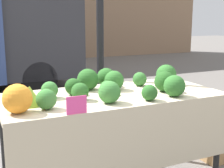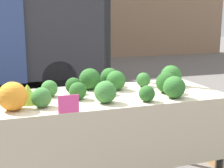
# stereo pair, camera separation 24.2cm
# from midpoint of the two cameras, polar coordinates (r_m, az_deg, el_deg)

# --- Properties ---
(tent_pole) EXTENTS (0.07, 0.07, 2.57)m
(tent_pole) POSITION_cam_midpoint_polar(r_m,az_deg,el_deg) (3.02, -4.51, 9.30)
(tent_pole) COLOR black
(tent_pole) RESTS_ON ground_plane
(market_table) EXTENTS (1.71, 0.79, 0.84)m
(market_table) POSITION_cam_midpoint_polar(r_m,az_deg,el_deg) (2.41, -2.24, -4.82)
(market_table) COLOR beige
(market_table) RESTS_ON ground_plane
(orange_cauliflower) EXTENTS (0.19, 0.19, 0.19)m
(orange_cauliflower) POSITION_cam_midpoint_polar(r_m,az_deg,el_deg) (2.04, -20.21, -2.58)
(orange_cauliflower) COLOR orange
(orange_cauliflower) RESTS_ON market_table
(romanesco_head) EXTENTS (0.17, 0.17, 0.13)m
(romanesco_head) POSITION_cam_midpoint_polar(r_m,az_deg,el_deg) (2.20, -17.87, -2.10)
(romanesco_head) COLOR #93B238
(romanesco_head) RESTS_ON market_table
(broccoli_head_0) EXTENTS (0.17, 0.17, 0.17)m
(broccoli_head_0) POSITION_cam_midpoint_polar(r_m,az_deg,el_deg) (2.52, 6.90, 0.44)
(broccoli_head_0) COLOR #23511E
(broccoli_head_0) RESTS_ON market_table
(broccoli_head_1) EXTENTS (0.16, 0.16, 0.16)m
(broccoli_head_1) POSITION_cam_midpoint_polar(r_m,az_deg,el_deg) (2.15, -3.69, -1.53)
(broccoli_head_1) COLOR #387533
(broccoli_head_1) RESTS_ON market_table
(broccoli_head_2) EXTENTS (0.18, 0.18, 0.18)m
(broccoli_head_2) POSITION_cam_midpoint_polar(r_m,az_deg,el_deg) (2.79, 7.47, 1.71)
(broccoli_head_2) COLOR #2D6628
(broccoli_head_2) RESTS_ON market_table
(broccoli_head_3) EXTENTS (0.16, 0.16, 0.16)m
(broccoli_head_3) POSITION_cam_midpoint_polar(r_m,az_deg,el_deg) (2.56, -2.31, 0.65)
(broccoli_head_3) COLOR #2D6628
(broccoli_head_3) RESTS_ON market_table
(broccoli_head_4) EXTENTS (0.12, 0.12, 0.12)m
(broccoli_head_4) POSITION_cam_midpoint_polar(r_m,az_deg,el_deg) (2.23, 3.81, -1.64)
(broccoli_head_4) COLOR #285B23
(broccoli_head_4) RESTS_ON market_table
(broccoli_head_5) EXTENTS (0.11, 0.11, 0.11)m
(broccoli_head_5) POSITION_cam_midpoint_polar(r_m,az_deg,el_deg) (2.40, -3.86, -0.74)
(broccoli_head_5) COLOR #2D6628
(broccoli_head_5) RESTS_ON market_table
(broccoli_head_6) EXTENTS (0.12, 0.12, 0.12)m
(broccoli_head_6) POSITION_cam_midpoint_polar(r_m,az_deg,el_deg) (2.72, 2.56, 0.88)
(broccoli_head_6) COLOR #336B2D
(broccoli_head_6) RESTS_ON market_table
(broccoli_head_7) EXTENTS (0.16, 0.16, 0.16)m
(broccoli_head_7) POSITION_cam_midpoint_polar(r_m,az_deg,el_deg) (2.36, 8.50, -0.37)
(broccoli_head_7) COLOR #2D6628
(broccoli_head_7) RESTS_ON market_table
(broccoli_head_8) EXTENTS (0.16, 0.16, 0.16)m
(broccoli_head_8) POSITION_cam_midpoint_polar(r_m,az_deg,el_deg) (2.70, -3.64, 1.22)
(broccoli_head_8) COLOR #285B23
(broccoli_head_8) RESTS_ON market_table
(broccoli_head_9) EXTENTS (0.13, 0.13, 0.13)m
(broccoli_head_9) POSITION_cam_midpoint_polar(r_m,az_deg,el_deg) (2.08, -15.23, -2.74)
(broccoli_head_9) COLOR #387533
(broccoli_head_9) RESTS_ON market_table
(broccoli_head_10) EXTENTS (0.13, 0.13, 0.13)m
(broccoli_head_10) POSITION_cam_midpoint_polar(r_m,az_deg,el_deg) (2.43, -9.96, -0.50)
(broccoli_head_10) COLOR #23511E
(broccoli_head_10) RESTS_ON market_table
(broccoli_head_11) EXTENTS (0.13, 0.13, 0.13)m
(broccoli_head_11) POSITION_cam_midpoint_polar(r_m,az_deg,el_deg) (2.36, -14.24, -1.08)
(broccoli_head_11) COLOR #387533
(broccoli_head_11) RESTS_ON market_table
(broccoli_head_12) EXTENTS (0.13, 0.13, 0.13)m
(broccoli_head_12) POSITION_cam_midpoint_polar(r_m,az_deg,el_deg) (2.26, -8.94, -1.42)
(broccoli_head_12) COLOR #285B23
(broccoli_head_12) RESTS_ON market_table
(broccoli_head_13) EXTENTS (0.18, 0.18, 0.18)m
(broccoli_head_13) POSITION_cam_midpoint_polar(r_m,az_deg,el_deg) (2.57, -7.14, 0.81)
(broccoli_head_13) COLOR #285B23
(broccoli_head_13) RESTS_ON market_table
(price_sign) EXTENTS (0.13, 0.01, 0.11)m
(price_sign) POSITION_cam_midpoint_polar(r_m,az_deg,el_deg) (1.94, -10.07, -3.86)
(price_sign) COLOR #EF4793
(price_sign) RESTS_ON market_table
(produce_crate) EXTENTS (0.38, 0.33, 0.25)m
(produce_crate) POSITION_cam_midpoint_polar(r_m,az_deg,el_deg) (3.43, 16.66, -10.85)
(produce_crate) COLOR tan
(produce_crate) RESTS_ON ground_plane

